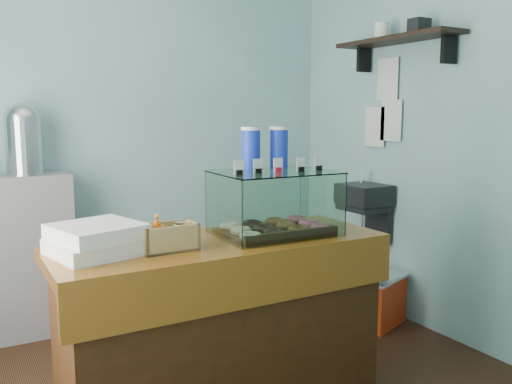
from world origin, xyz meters
TOP-DOWN VIEW (x-y plane):
  - room_shell at (0.03, 0.01)m, footprint 3.54×3.04m
  - counter at (0.00, -0.25)m, footprint 1.60×0.60m
  - display_case at (0.30, -0.22)m, footprint 0.59×0.44m
  - condiment_crate at (-0.29, -0.30)m, footprint 0.25×0.15m
  - pastry_boxes at (-0.58, -0.22)m, footprint 0.42×0.42m
  - coffee_urn at (-0.67, 1.30)m, footprint 0.26×0.26m
  - red_cooler at (1.48, 0.28)m, footprint 0.49×0.43m

SIDE VIEW (x-z plane):
  - red_cooler at x=1.48m, z-range 0.00..0.36m
  - counter at x=0.00m, z-range 0.01..0.91m
  - condiment_crate at x=-0.29m, z-range 0.88..1.05m
  - pastry_boxes at x=-0.58m, z-range 0.90..1.03m
  - display_case at x=0.30m, z-range 0.81..1.35m
  - coffee_urn at x=-0.67m, z-range 1.11..1.58m
  - room_shell at x=0.03m, z-range 0.30..3.12m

